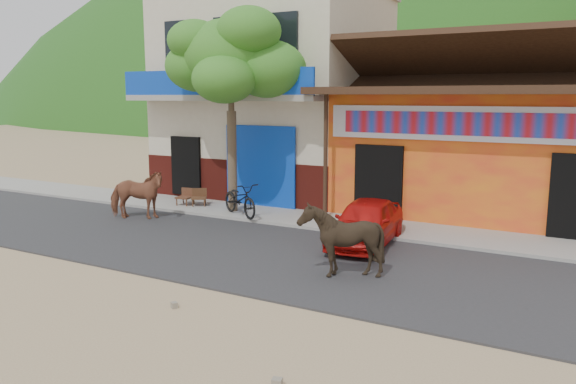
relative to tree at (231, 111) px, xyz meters
The scene contains 13 objects.
ground 8.03m from the tree, 51.58° to the right, with size 120.00×120.00×0.00m, color #9E825B.
road 6.45m from the tree, 35.66° to the right, with size 60.00×5.00×0.04m, color #28282B.
sidewalk 5.53m from the tree, ahead, with size 60.00×2.00×0.12m, color gray.
dance_club 7.93m from the tree, 32.47° to the left, with size 8.00×6.00×3.60m, color orange.
cafe_building 4.31m from the tree, 102.09° to the left, with size 7.00×6.00×7.00m, color beige.
hillside 64.97m from the tree, 85.90° to the left, with size 100.00×40.00×24.00m, color #194C14.
tree is the anchor object (origin of this frame).
cow_tan 3.68m from the tree, 134.50° to the right, with size 0.77×1.69×1.42m, color #95573B.
cow_dark 7.03m from the tree, 36.90° to the right, with size 1.20×1.34×1.48m, color black.
red_car 5.66m from the tree, 16.76° to the right, with size 1.30×3.24×1.10m, color red.
scooter 2.63m from the tree, 39.81° to the right, with size 0.65×1.86×0.98m, color black.
cafe_chair_left 3.12m from the tree, behind, with size 0.46×0.46×0.98m, color #442216, non-canonical shape.
cafe_chair_right 2.87m from the tree, behind, with size 0.46×0.46×0.99m, color #472A17, non-canonical shape.
Camera 1 is at (4.95, -8.01, 3.56)m, focal length 35.00 mm.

